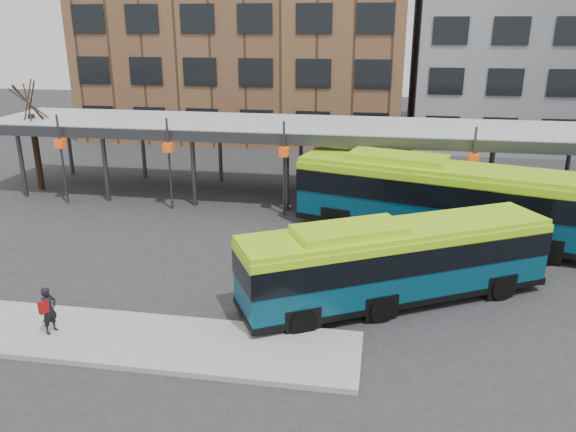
% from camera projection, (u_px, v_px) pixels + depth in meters
% --- Properties ---
extents(ground, '(120.00, 120.00, 0.00)m').
position_uv_depth(ground, '(321.00, 310.00, 19.23)').
color(ground, '#28282B').
rests_on(ground, ground).
extents(boarding_island, '(14.00, 3.00, 0.18)m').
position_uv_depth(boarding_island, '(133.00, 339.00, 17.28)').
color(boarding_island, gray).
rests_on(boarding_island, ground).
extents(canopy, '(40.00, 6.53, 4.80)m').
position_uv_depth(canopy, '(348.00, 130.00, 29.95)').
color(canopy, '#999B9E').
rests_on(canopy, ground).
extents(tree, '(1.64, 1.64, 5.60)m').
position_uv_depth(tree, '(36.00, 148.00, 32.47)').
color(tree, black).
rests_on(tree, ground).
extents(building_brick, '(26.00, 14.00, 22.00)m').
position_uv_depth(building_brick, '(248.00, 2.00, 47.04)').
color(building_brick, brown).
rests_on(building_brick, ground).
extents(building_grey, '(24.00, 14.00, 20.00)m').
position_uv_depth(building_grey, '(576.00, 13.00, 43.25)').
color(building_grey, slate).
rests_on(building_grey, ground).
extents(bus_front, '(10.81, 7.36, 3.04)m').
position_uv_depth(bus_front, '(395.00, 260.00, 19.31)').
color(bus_front, '#07374D').
rests_on(bus_front, ground).
extents(bus_rear, '(13.53, 6.28, 3.66)m').
position_uv_depth(bus_rear, '(442.00, 197.00, 25.25)').
color(bus_rear, '#07374D').
rests_on(bus_rear, ground).
extents(pedestrian, '(0.49, 0.64, 1.52)m').
position_uv_depth(pedestrian, '(49.00, 310.00, 17.28)').
color(pedestrian, black).
rests_on(pedestrian, boarding_island).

